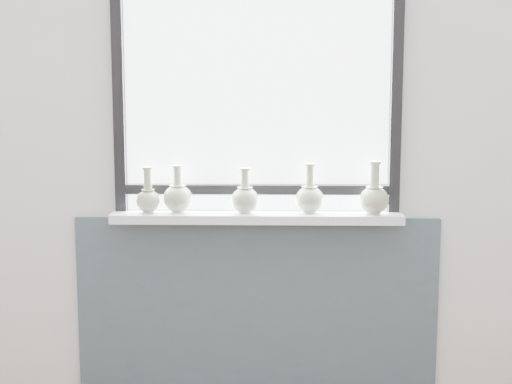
{
  "coord_description": "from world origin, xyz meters",
  "views": [
    {
      "loc": [
        0.07,
        -1.79,
        1.54
      ],
      "look_at": [
        0.0,
        1.55,
        1.02
      ],
      "focal_mm": 55.0,
      "sensor_mm": 36.0,
      "label": 1
    }
  ],
  "objects_px": {
    "vase_b": "(178,197)",
    "vase_e": "(374,197)",
    "vase_c": "(245,198)",
    "vase_a": "(148,198)",
    "vase_d": "(310,197)",
    "windowsill": "(257,217)"
  },
  "relations": [
    {
      "from": "vase_a",
      "to": "vase_e",
      "type": "distance_m",
      "value": 1.02
    },
    {
      "from": "vase_a",
      "to": "vase_d",
      "type": "bearing_deg",
      "value": 0.7
    },
    {
      "from": "windowsill",
      "to": "vase_a",
      "type": "relative_size",
      "value": 6.31
    },
    {
      "from": "vase_c",
      "to": "vase_d",
      "type": "height_order",
      "value": "vase_d"
    },
    {
      "from": "vase_c",
      "to": "windowsill",
      "type": "bearing_deg",
      "value": 10.6
    },
    {
      "from": "vase_b",
      "to": "vase_e",
      "type": "distance_m",
      "value": 0.89
    },
    {
      "from": "windowsill",
      "to": "vase_b",
      "type": "xyz_separation_m",
      "value": [
        -0.36,
        0.01,
        0.09
      ]
    },
    {
      "from": "windowsill",
      "to": "vase_c",
      "type": "relative_size",
      "value": 6.4
    },
    {
      "from": "vase_e",
      "to": "windowsill",
      "type": "bearing_deg",
      "value": 177.81
    },
    {
      "from": "windowsill",
      "to": "vase_b",
      "type": "height_order",
      "value": "vase_b"
    },
    {
      "from": "vase_c",
      "to": "vase_e",
      "type": "relative_size",
      "value": 0.86
    },
    {
      "from": "vase_d",
      "to": "vase_e",
      "type": "xyz_separation_m",
      "value": [
        0.29,
        -0.02,
        0.0
      ]
    },
    {
      "from": "vase_a",
      "to": "vase_e",
      "type": "relative_size",
      "value": 0.87
    },
    {
      "from": "windowsill",
      "to": "vase_c",
      "type": "bearing_deg",
      "value": -169.4
    },
    {
      "from": "vase_d",
      "to": "windowsill",
      "type": "bearing_deg",
      "value": -178.91
    },
    {
      "from": "vase_c",
      "to": "vase_d",
      "type": "xyz_separation_m",
      "value": [
        0.29,
        0.01,
        0.0
      ]
    },
    {
      "from": "vase_d",
      "to": "vase_e",
      "type": "height_order",
      "value": "vase_e"
    },
    {
      "from": "vase_e",
      "to": "vase_c",
      "type": "bearing_deg",
      "value": 178.99
    },
    {
      "from": "windowsill",
      "to": "vase_e",
      "type": "height_order",
      "value": "vase_e"
    },
    {
      "from": "vase_a",
      "to": "vase_e",
      "type": "xyz_separation_m",
      "value": [
        1.02,
        -0.02,
        0.01
      ]
    },
    {
      "from": "vase_b",
      "to": "vase_c",
      "type": "distance_m",
      "value": 0.31
    },
    {
      "from": "vase_a",
      "to": "vase_b",
      "type": "xyz_separation_m",
      "value": [
        0.13,
        0.01,
        0.01
      ]
    }
  ]
}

